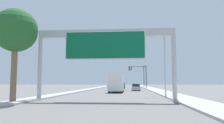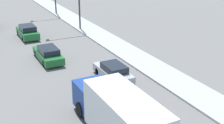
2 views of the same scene
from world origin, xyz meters
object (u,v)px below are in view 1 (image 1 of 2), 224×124
(car_far_right, at_px, (111,86))
(car_far_center, at_px, (122,86))
(sign_gantry, at_px, (105,44))
(palm_tree_foreground, at_px, (16,31))
(car_mid_right, at_px, (120,87))
(street_lamp_right, at_px, (162,58))
(car_mid_center, at_px, (136,87))
(traffic_light_near_intersection, at_px, (140,73))
(traffic_light_mid_block, at_px, (140,73))
(truck_box_primary, at_px, (117,83))

(car_far_right, distance_m, car_far_center, 7.41)
(sign_gantry, height_order, palm_tree_foreground, palm_tree_foreground)
(car_mid_right, height_order, palm_tree_foreground, palm_tree_foreground)
(street_lamp_right, bearing_deg, car_far_center, 101.71)
(car_mid_center, bearing_deg, traffic_light_near_intersection, 84.03)
(car_far_right, relative_size, street_lamp_right, 0.57)
(car_far_center, bearing_deg, street_lamp_right, -78.29)
(car_mid_center, xyz_separation_m, traffic_light_mid_block, (1.93, 25.52, 4.02))
(sign_gantry, relative_size, car_mid_right, 2.85)
(street_lamp_right, bearing_deg, car_mid_right, 105.78)
(truck_box_primary, height_order, traffic_light_near_intersection, traffic_light_near_intersection)
(truck_box_primary, distance_m, traffic_light_mid_block, 33.51)
(car_mid_right, relative_size, traffic_light_near_intersection, 0.74)
(car_mid_center, relative_size, truck_box_primary, 0.52)
(car_mid_center, bearing_deg, sign_gantry, -98.10)
(car_mid_right, relative_size, truck_box_primary, 0.56)
(car_far_center, height_order, street_lamp_right, street_lamp_right)
(sign_gantry, xyz_separation_m, car_far_right, (-3.50, 46.13, -4.71))
(car_mid_right, bearing_deg, car_far_center, 90.00)
(palm_tree_foreground, height_order, street_lamp_right, street_lamp_right)
(car_far_center, bearing_deg, palm_tree_foreground, -99.74)
(traffic_light_near_intersection, height_order, street_lamp_right, street_lamp_right)
(car_far_center, xyz_separation_m, street_lamp_right, (6.54, -31.52, 4.13))
(car_far_center, height_order, traffic_light_mid_block, traffic_light_mid_block)
(sign_gantry, bearing_deg, palm_tree_foreground, -157.43)
(sign_gantry, xyz_separation_m, car_mid_center, (3.50, 24.61, -4.75))
(car_far_center, relative_size, traffic_light_near_intersection, 0.70)
(truck_box_primary, bearing_deg, street_lamp_right, -54.41)
(car_far_right, height_order, traffic_light_mid_block, traffic_light_mid_block)
(car_far_center, xyz_separation_m, palm_tree_foreground, (-7.32, -42.64, 5.33))
(car_mid_center, height_order, car_mid_right, car_mid_center)
(car_far_right, relative_size, car_mid_center, 1.08)
(truck_box_primary, bearing_deg, traffic_light_mid_block, 80.63)
(traffic_light_mid_block, bearing_deg, street_lamp_right, -88.50)
(traffic_light_mid_block, bearing_deg, sign_gantry, -96.19)
(traffic_light_near_intersection, xyz_separation_m, palm_tree_foreground, (-12.44, -43.17, 1.74))
(truck_box_primary, relative_size, traffic_light_mid_block, 1.20)
(palm_tree_foreground, bearing_deg, truck_box_primary, 70.12)
(sign_gantry, distance_m, traffic_light_mid_block, 50.42)
(truck_box_primary, xyz_separation_m, traffic_light_near_intersection, (5.12, 22.92, 2.74))
(sign_gantry, distance_m, traffic_light_near_intersection, 40.46)
(truck_box_primary, relative_size, street_lamp_right, 1.02)
(car_far_right, height_order, traffic_light_near_intersection, traffic_light_near_intersection)
(car_far_center, height_order, traffic_light_near_intersection, traffic_light_near_intersection)
(car_mid_right, distance_m, traffic_light_mid_block, 20.09)
(sign_gantry, xyz_separation_m, palm_tree_foreground, (-7.32, -3.04, 0.63))
(street_lamp_right, bearing_deg, sign_gantry, -129.00)
(car_mid_center, distance_m, palm_tree_foreground, 30.18)
(palm_tree_foreground, distance_m, street_lamp_right, 17.80)
(car_far_center, relative_size, street_lamp_right, 0.54)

